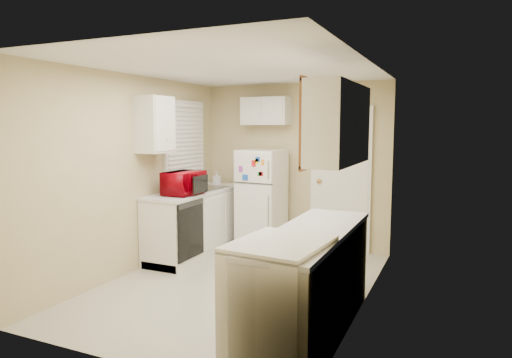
% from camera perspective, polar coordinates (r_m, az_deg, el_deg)
% --- Properties ---
extents(floor, '(3.80, 3.80, 0.00)m').
position_cam_1_polar(floor, '(5.30, -2.27, -13.03)').
color(floor, beige).
rests_on(floor, ground).
extents(ceiling, '(3.80, 3.80, 0.00)m').
position_cam_1_polar(ceiling, '(5.03, -2.40, 13.68)').
color(ceiling, white).
rests_on(ceiling, floor).
extents(wall_left, '(3.80, 3.80, 0.00)m').
position_cam_1_polar(wall_left, '(5.78, -14.85, 0.63)').
color(wall_left, tan).
rests_on(wall_left, floor).
extents(wall_right, '(3.80, 3.80, 0.00)m').
position_cam_1_polar(wall_right, '(4.58, 13.55, -0.87)').
color(wall_right, tan).
rests_on(wall_right, floor).
extents(wall_back, '(2.80, 2.80, 0.00)m').
position_cam_1_polar(wall_back, '(6.77, 4.86, 1.68)').
color(wall_back, tan).
rests_on(wall_back, floor).
extents(wall_front, '(2.80, 2.80, 0.00)m').
position_cam_1_polar(wall_front, '(3.45, -16.58, -3.40)').
color(wall_front, tan).
rests_on(wall_front, floor).
extents(left_counter, '(0.60, 1.80, 0.90)m').
position_cam_1_polar(left_counter, '(6.45, -7.51, -5.34)').
color(left_counter, silver).
rests_on(left_counter, floor).
extents(dishwasher, '(0.03, 0.58, 0.72)m').
position_cam_1_polar(dishwasher, '(5.80, -8.19, -6.32)').
color(dishwasher, black).
rests_on(dishwasher, floor).
extents(sink, '(0.54, 0.74, 0.16)m').
position_cam_1_polar(sink, '(6.51, -6.88, -1.56)').
color(sink, gray).
rests_on(sink, left_counter).
extents(microwave, '(0.54, 0.31, 0.36)m').
position_cam_1_polar(microwave, '(5.96, -9.00, -0.51)').
color(microwave, '#95000B').
rests_on(microwave, left_counter).
extents(soap_bottle, '(0.11, 0.11, 0.19)m').
position_cam_1_polar(soap_bottle, '(6.98, -4.95, 0.18)').
color(soap_bottle, silver).
rests_on(soap_bottle, left_counter).
extents(window_blinds, '(0.10, 0.98, 1.08)m').
position_cam_1_polar(window_blinds, '(6.58, -8.91, 4.97)').
color(window_blinds, silver).
rests_on(window_blinds, wall_left).
extents(upper_cabinet_left, '(0.30, 0.45, 0.70)m').
position_cam_1_polar(upper_cabinet_left, '(5.83, -12.51, 6.65)').
color(upper_cabinet_left, silver).
rests_on(upper_cabinet_left, wall_left).
extents(refrigerator, '(0.62, 0.61, 1.45)m').
position_cam_1_polar(refrigerator, '(6.61, 0.71, -2.58)').
color(refrigerator, white).
rests_on(refrigerator, floor).
extents(cabinet_over_fridge, '(0.70, 0.30, 0.40)m').
position_cam_1_polar(cabinet_over_fridge, '(6.75, 1.26, 8.48)').
color(cabinet_over_fridge, silver).
rests_on(cabinet_over_fridge, wall_back).
extents(interior_door, '(0.86, 0.06, 2.08)m').
position_cam_1_polar(interior_door, '(6.55, 10.51, -0.16)').
color(interior_door, white).
rests_on(interior_door, floor).
extents(right_counter, '(0.60, 2.00, 0.90)m').
position_cam_1_polar(right_counter, '(4.06, 6.84, -12.59)').
color(right_counter, silver).
rests_on(right_counter, floor).
extents(stove, '(0.70, 0.83, 0.95)m').
position_cam_1_polar(stove, '(3.54, 2.97, -15.11)').
color(stove, white).
rests_on(stove, floor).
extents(upper_cabinet_right, '(0.30, 1.20, 0.70)m').
position_cam_1_polar(upper_cabinet_right, '(4.08, 10.39, 6.76)').
color(upper_cabinet_right, silver).
rests_on(upper_cabinet_right, wall_right).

